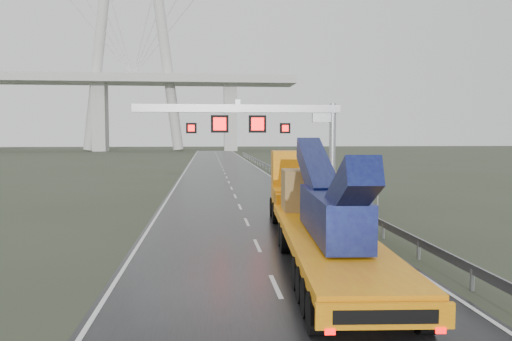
{
  "coord_description": "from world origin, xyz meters",
  "views": [
    {
      "loc": [
        -2.15,
        -17.67,
        4.9
      ],
      "look_at": [
        0.16,
        6.21,
        3.2
      ],
      "focal_mm": 35.0,
      "sensor_mm": 36.0,
      "label": 1
    }
  ],
  "objects": [
    {
      "name": "ground",
      "position": [
        0.0,
        0.0,
        0.0
      ],
      "size": [
        400.0,
        400.0,
        0.0
      ],
      "primitive_type": "plane",
      "color": "#323927",
      "rests_on": "ground"
    },
    {
      "name": "road",
      "position": [
        0.0,
        40.0,
        0.01
      ],
      "size": [
        11.0,
        200.0,
        0.02
      ],
      "primitive_type": "cube",
      "color": "black",
      "rests_on": "ground"
    },
    {
      "name": "guardrail",
      "position": [
        6.1,
        30.0,
        0.7
      ],
      "size": [
        0.2,
        140.0,
        1.4
      ],
      "primitive_type": null,
      "color": "gray",
      "rests_on": "ground"
    },
    {
      "name": "sign_gantry",
      "position": [
        2.1,
        17.99,
        5.61
      ],
      "size": [
        14.9,
        1.2,
        7.42
      ],
      "color": "#B5B4B0",
      "rests_on": "ground"
    },
    {
      "name": "heavy_haul_truck",
      "position": [
        2.54,
        4.65,
        1.86
      ],
      "size": [
        4.32,
        20.54,
        4.79
      ],
      "rotation": [
        0.0,
        0.0,
        -0.07
      ],
      "color": "#F3A00D",
      "rests_on": "ground"
    },
    {
      "name": "exit_sign_pair",
      "position": [
        8.13,
        13.07,
        1.74
      ],
      "size": [
        1.39,
        0.55,
        2.49
      ],
      "rotation": [
        0.0,
        0.0,
        -0.35
      ],
      "color": "#96989E",
      "rests_on": "ground"
    },
    {
      "name": "striped_barrier",
      "position": [
        6.61,
        15.15,
        0.58
      ],
      "size": [
        0.77,
        0.57,
        1.17
      ],
      "primitive_type": "cube",
      "rotation": [
        0.0,
        0.0,
        0.32
      ],
      "color": "red",
      "rests_on": "ground"
    }
  ]
}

